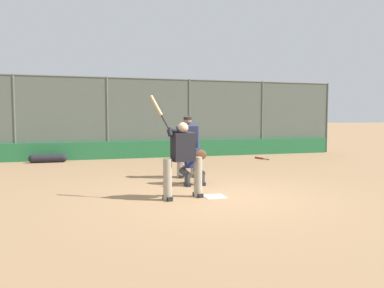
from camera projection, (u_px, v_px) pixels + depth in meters
ground_plane at (214, 197)px, 7.88m from camera, size 160.00×160.00×0.00m
home_plate_marker at (214, 196)px, 7.88m from camera, size 0.43×0.43×0.01m
backstop_fence at (150, 116)px, 15.34m from camera, size 17.05×0.08×3.26m
padding_wall at (150, 149)px, 15.35m from camera, size 16.63×0.18×0.69m
bleachers_beyond at (204, 141)px, 18.72m from camera, size 11.88×2.50×1.48m
batter_at_plate at (183, 157)px, 7.65m from camera, size 1.08×0.56×2.13m
catcher_behind_plate at (193, 161)px, 9.25m from camera, size 0.60×0.71×1.12m
umpire_home at (187, 145)px, 10.28m from camera, size 0.69×0.43×1.69m
spare_bat_near_backstop at (193, 161)px, 13.85m from camera, size 0.76×0.41×0.07m
spare_bat_by_padding at (260, 158)px, 14.89m from camera, size 0.22×0.86×0.07m
fielding_glove_on_dirt at (188, 166)px, 12.45m from camera, size 0.29×0.22×0.10m
equipment_bag_dugout_side at (48, 158)px, 13.74m from camera, size 1.35×0.31×0.31m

